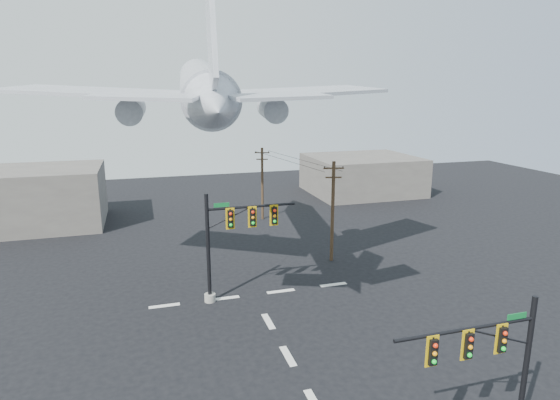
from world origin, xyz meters
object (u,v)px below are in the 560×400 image
object	(u,v)px
utility_pole_a	(333,210)
airliner	(203,87)
signal_mast_near	(496,368)
signal_mast_far	(230,241)
utility_pole_b	(262,182)

from	to	relation	value
utility_pole_a	airliner	distance (m)	14.33
signal_mast_near	airliner	xyz separation A→B (m)	(-8.18, 19.26, 10.46)
signal_mast_near	signal_mast_far	distance (m)	17.76
utility_pole_b	airliner	xyz separation A→B (m)	(-8.12, -15.95, 9.92)
signal_mast_near	signal_mast_far	bearing A→B (deg)	113.69
signal_mast_near	utility_pole_a	distance (m)	21.33
signal_mast_far	utility_pole_b	world-z (taller)	utility_pole_b
utility_pole_b	utility_pole_a	bearing A→B (deg)	-63.12
signal_mast_near	utility_pole_b	bearing A→B (deg)	90.10
utility_pole_b	airliner	distance (m)	20.46
utility_pole_a	utility_pole_b	world-z (taller)	utility_pole_a
utility_pole_b	airliner	size ratio (longest dim) A/B	0.29
utility_pole_b	signal_mast_near	bearing A→B (deg)	-72.28
signal_mast_far	utility_pole_a	distance (m)	10.58
signal_mast_near	utility_pole_a	bearing A→B (deg)	84.02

